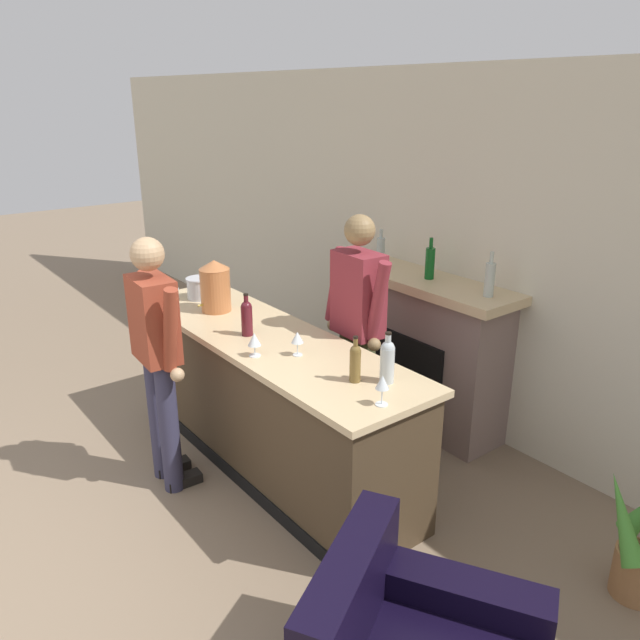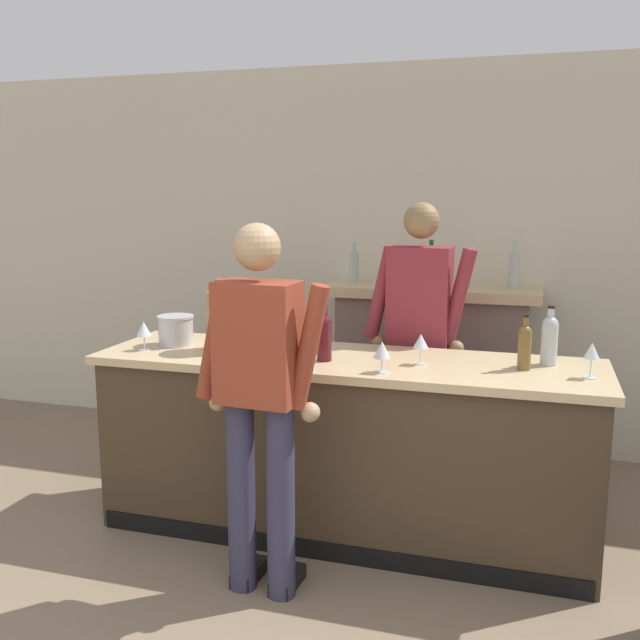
% 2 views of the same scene
% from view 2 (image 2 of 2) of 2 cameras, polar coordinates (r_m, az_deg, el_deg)
% --- Properties ---
extents(wall_back_panel, '(12.00, 0.07, 2.75)m').
position_cam_2_polar(wall_back_panel, '(5.24, 8.37, 4.87)').
color(wall_back_panel, beige).
rests_on(wall_back_panel, ground_plane).
extents(bar_counter, '(2.69, 0.75, 0.99)m').
position_cam_2_polar(bar_counter, '(3.94, 1.95, -10.01)').
color(bar_counter, '#423321').
rests_on(bar_counter, ground_plane).
extents(fireplace_stone, '(1.45, 0.52, 1.53)m').
position_cam_2_polar(fireplace_stone, '(5.10, 8.86, -3.93)').
color(fireplace_stone, '#7E6861').
rests_on(fireplace_stone, ground_plane).
extents(person_customer, '(0.66, 0.32, 1.73)m').
position_cam_2_polar(person_customer, '(3.23, -4.85, -6.04)').
color(person_customer, '#323048').
rests_on(person_customer, ground_plane).
extents(person_bartender, '(0.66, 0.31, 1.80)m').
position_cam_2_polar(person_bartender, '(4.27, 7.88, -1.46)').
color(person_bartender, '#464B2C').
rests_on(person_bartender, ground_plane).
extents(copper_dispenser, '(0.23, 0.27, 0.40)m').
position_cam_2_polar(copper_dispenser, '(3.96, -7.40, 0.39)').
color(copper_dispenser, '#B96E3E').
rests_on(copper_dispenser, bar_counter).
extents(ice_bucket_steel, '(0.21, 0.21, 0.17)m').
position_cam_2_polar(ice_bucket_steel, '(4.17, -11.46, -0.80)').
color(ice_bucket_steel, silver).
rests_on(ice_bucket_steel, bar_counter).
extents(wine_bottle_rose_blush, '(0.08, 0.08, 0.30)m').
position_cam_2_polar(wine_bottle_rose_blush, '(3.70, 0.34, -1.25)').
color(wine_bottle_rose_blush, '#4F151F').
rests_on(wine_bottle_rose_blush, bar_counter).
extents(wine_bottle_chardonnay_pale, '(0.07, 0.07, 0.28)m').
position_cam_2_polar(wine_bottle_chardonnay_pale, '(3.66, 16.06, -1.96)').
color(wine_bottle_chardonnay_pale, brown).
rests_on(wine_bottle_chardonnay_pale, bar_counter).
extents(wine_bottle_merlot_tall, '(0.08, 0.08, 0.31)m').
position_cam_2_polar(wine_bottle_merlot_tall, '(3.79, 17.89, -1.40)').
color(wine_bottle_merlot_tall, '#B1BBBF').
rests_on(wine_bottle_merlot_tall, bar_counter).
extents(wine_glass_by_dispenser, '(0.07, 0.07, 0.17)m').
position_cam_2_polar(wine_glass_by_dispenser, '(3.59, 20.91, -2.44)').
color(wine_glass_by_dispenser, silver).
rests_on(wine_glass_by_dispenser, bar_counter).
extents(wine_glass_front_left, '(0.08, 0.08, 0.16)m').
position_cam_2_polar(wine_glass_front_left, '(3.48, 4.99, -2.48)').
color(wine_glass_front_left, silver).
rests_on(wine_glass_front_left, bar_counter).
extents(wine_glass_mid_counter, '(0.08, 0.08, 0.16)m').
position_cam_2_polar(wine_glass_mid_counter, '(4.07, -13.92, -0.76)').
color(wine_glass_mid_counter, silver).
rests_on(wine_glass_mid_counter, bar_counter).
extents(wine_glass_near_bucket, '(0.08, 0.08, 0.16)m').
position_cam_2_polar(wine_glass_near_bucket, '(3.66, 8.07, -1.78)').
color(wine_glass_near_bucket, silver).
rests_on(wine_glass_near_bucket, bar_counter).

